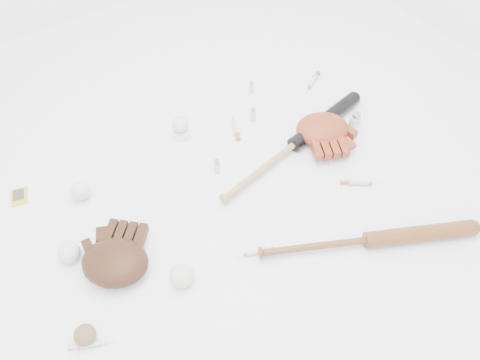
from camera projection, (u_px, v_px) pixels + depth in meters
bat_dark at (294, 144)px, 1.92m from camera, size 0.85×0.22×0.06m
bat_wood at (368, 240)px, 1.63m from camera, size 0.75×0.42×0.06m
glove_dark at (115, 262)px, 1.55m from camera, size 0.38×0.38×0.10m
glove_tan at (322, 129)px, 1.95m from camera, size 0.36×0.36×0.10m
trading_card at (19, 197)px, 1.79m from camera, size 0.08×0.10×0.00m
pedestal at (182, 133)px, 1.98m from camera, size 0.08×0.08×0.04m
baseball_on_pedestal at (180, 124)px, 1.94m from camera, size 0.07×0.07×0.07m
baseball_left at (69, 252)px, 1.59m from camera, size 0.08×0.08×0.08m
baseball_upper at (81, 191)px, 1.76m from camera, size 0.07×0.07×0.07m
baseball_mid at (182, 276)px, 1.53m from camera, size 0.08×0.08×0.08m
baseball_aged at (85, 335)px, 1.41m from camera, size 0.07×0.07×0.07m
syringe_1 at (256, 252)px, 1.62m from camera, size 0.15×0.08×0.02m
syringe_2 at (235, 128)px, 2.01m from camera, size 0.09×0.16×0.02m
syringe_3 at (359, 183)px, 1.82m from camera, size 0.15×0.12×0.02m
syringe_4 at (313, 82)px, 2.21m from camera, size 0.16×0.11×0.02m
syringe_5 at (90, 345)px, 1.42m from camera, size 0.15×0.09×0.02m
vial_0 at (253, 114)px, 2.03m from camera, size 0.03×0.03×0.07m
vial_1 at (251, 87)px, 2.15m from camera, size 0.02×0.02×0.06m
vial_2 at (217, 166)px, 1.84m from camera, size 0.03×0.03×0.07m
vial_3 at (354, 123)px, 1.97m from camera, size 0.04×0.04×0.11m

